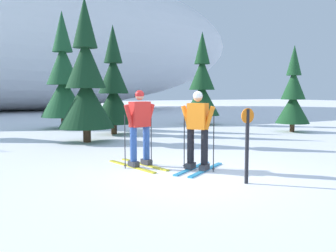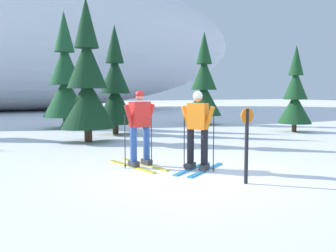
{
  "view_description": "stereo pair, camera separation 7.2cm",
  "coord_description": "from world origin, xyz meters",
  "px_view_note": "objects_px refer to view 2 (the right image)",
  "views": [
    {
      "loc": [
        -3.79,
        -6.3,
        1.69
      ],
      "look_at": [
        -0.18,
        0.76,
        0.95
      ],
      "focal_mm": 38.82,
      "sensor_mm": 36.0,
      "label": 1
    },
    {
      "loc": [
        -3.73,
        -6.34,
        1.69
      ],
      "look_at": [
        -0.18,
        0.76,
        0.95
      ],
      "focal_mm": 38.82,
      "sensor_mm": 36.0,
      "label": 2
    }
  ],
  "objects_px": {
    "pine_tree_far_right": "(295,96)",
    "pine_tree_center_right": "(115,89)",
    "skier_orange_jacket": "(198,129)",
    "pine_tree_center_left": "(87,82)",
    "skier_red_jacket": "(140,127)",
    "pine_tree_right": "(204,86)",
    "pine_tree_center": "(65,80)",
    "trail_marker_post": "(247,141)"
  },
  "relations": [
    {
      "from": "pine_tree_center_left",
      "to": "trail_marker_post",
      "type": "height_order",
      "value": "pine_tree_center_left"
    },
    {
      "from": "skier_orange_jacket",
      "to": "pine_tree_center_left",
      "type": "bearing_deg",
      "value": 99.97
    },
    {
      "from": "pine_tree_center_left",
      "to": "pine_tree_center",
      "type": "bearing_deg",
      "value": 87.17
    },
    {
      "from": "pine_tree_center_left",
      "to": "pine_tree_center_right",
      "type": "relative_size",
      "value": 1.11
    },
    {
      "from": "pine_tree_far_right",
      "to": "trail_marker_post",
      "type": "relative_size",
      "value": 2.61
    },
    {
      "from": "pine_tree_center_right",
      "to": "pine_tree_far_right",
      "type": "height_order",
      "value": "pine_tree_center_right"
    },
    {
      "from": "skier_red_jacket",
      "to": "pine_tree_right",
      "type": "relative_size",
      "value": 0.38
    },
    {
      "from": "pine_tree_center_right",
      "to": "trail_marker_post",
      "type": "distance_m",
      "value": 8.75
    },
    {
      "from": "pine_tree_far_right",
      "to": "pine_tree_center_left",
      "type": "bearing_deg",
      "value": 174.52
    },
    {
      "from": "pine_tree_center_left",
      "to": "pine_tree_far_right",
      "type": "bearing_deg",
      "value": -5.48
    },
    {
      "from": "pine_tree_center_left",
      "to": "pine_tree_center",
      "type": "distance_m",
      "value": 5.09
    },
    {
      "from": "pine_tree_far_right",
      "to": "pine_tree_center_right",
      "type": "bearing_deg",
      "value": 159.84
    },
    {
      "from": "skier_red_jacket",
      "to": "pine_tree_center_left",
      "type": "relative_size",
      "value": 0.38
    },
    {
      "from": "skier_orange_jacket",
      "to": "pine_tree_center_right",
      "type": "xyz_separation_m",
      "value": [
        0.58,
        7.31,
        0.92
      ]
    },
    {
      "from": "pine_tree_far_right",
      "to": "pine_tree_center",
      "type": "bearing_deg",
      "value": 144.82
    },
    {
      "from": "skier_red_jacket",
      "to": "pine_tree_center_right",
      "type": "height_order",
      "value": "pine_tree_center_right"
    },
    {
      "from": "pine_tree_center",
      "to": "pine_tree_far_right",
      "type": "bearing_deg",
      "value": -35.18
    },
    {
      "from": "pine_tree_center_right",
      "to": "pine_tree_right",
      "type": "height_order",
      "value": "pine_tree_right"
    },
    {
      "from": "pine_tree_center_left",
      "to": "pine_tree_center_right",
      "type": "xyz_separation_m",
      "value": [
        1.56,
        1.77,
        -0.21
      ]
    },
    {
      "from": "pine_tree_right",
      "to": "pine_tree_far_right",
      "type": "xyz_separation_m",
      "value": [
        1.56,
        -4.74,
        -0.47
      ]
    },
    {
      "from": "pine_tree_right",
      "to": "skier_red_jacket",
      "type": "bearing_deg",
      "value": -129.64
    },
    {
      "from": "pine_tree_center_left",
      "to": "skier_orange_jacket",
      "type": "bearing_deg",
      "value": -80.03
    },
    {
      "from": "skier_orange_jacket",
      "to": "pine_tree_center",
      "type": "relative_size",
      "value": 0.32
    },
    {
      "from": "skier_orange_jacket",
      "to": "pine_tree_center_right",
      "type": "height_order",
      "value": "pine_tree_center_right"
    },
    {
      "from": "trail_marker_post",
      "to": "pine_tree_far_right",
      "type": "bearing_deg",
      "value": 39.29
    },
    {
      "from": "skier_red_jacket",
      "to": "pine_tree_center_left",
      "type": "xyz_separation_m",
      "value": [
        -0.02,
        4.6,
        1.1
      ]
    },
    {
      "from": "skier_orange_jacket",
      "to": "trail_marker_post",
      "type": "bearing_deg",
      "value": -81.04
    },
    {
      "from": "pine_tree_far_right",
      "to": "pine_tree_right",
      "type": "bearing_deg",
      "value": 108.22
    },
    {
      "from": "skier_red_jacket",
      "to": "pine_tree_center",
      "type": "distance_m",
      "value": 9.77
    },
    {
      "from": "pine_tree_center_left",
      "to": "pine_tree_center_right",
      "type": "distance_m",
      "value": 2.36
    },
    {
      "from": "skier_red_jacket",
      "to": "pine_tree_far_right",
      "type": "bearing_deg",
      "value": 23.66
    },
    {
      "from": "skier_orange_jacket",
      "to": "pine_tree_right",
      "type": "relative_size",
      "value": 0.36
    },
    {
      "from": "pine_tree_center_left",
      "to": "trail_marker_post",
      "type": "xyz_separation_m",
      "value": [
        1.19,
        -6.91,
        -1.22
      ]
    },
    {
      "from": "pine_tree_right",
      "to": "pine_tree_center_right",
      "type": "bearing_deg",
      "value": -158.77
    },
    {
      "from": "pine_tree_center_right",
      "to": "pine_tree_far_right",
      "type": "relative_size",
      "value": 1.18
    },
    {
      "from": "skier_orange_jacket",
      "to": "pine_tree_center_right",
      "type": "relative_size",
      "value": 0.4
    },
    {
      "from": "pine_tree_center",
      "to": "trail_marker_post",
      "type": "distance_m",
      "value": 12.12
    },
    {
      "from": "skier_red_jacket",
      "to": "trail_marker_post",
      "type": "height_order",
      "value": "skier_red_jacket"
    },
    {
      "from": "pine_tree_center_right",
      "to": "pine_tree_far_right",
      "type": "xyz_separation_m",
      "value": [
        7.07,
        -2.6,
        -0.28
      ]
    },
    {
      "from": "pine_tree_center_left",
      "to": "trail_marker_post",
      "type": "distance_m",
      "value": 7.12
    },
    {
      "from": "pine_tree_center_left",
      "to": "pine_tree_center",
      "type": "relative_size",
      "value": 0.89
    },
    {
      "from": "pine_tree_center_right",
      "to": "trail_marker_post",
      "type": "xyz_separation_m",
      "value": [
        -0.37,
        -8.68,
        -1.02
      ]
    }
  ]
}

